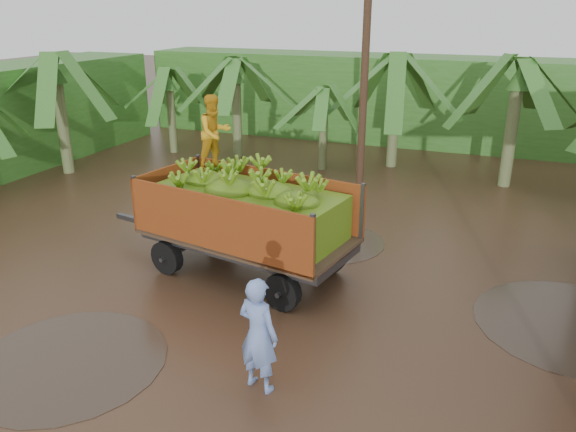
# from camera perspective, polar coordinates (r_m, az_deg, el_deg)

# --- Properties ---
(ground) EXTENTS (100.00, 100.00, 0.00)m
(ground) POSITION_cam_1_polar(r_m,az_deg,el_deg) (10.58, 2.54, -11.34)
(ground) COLOR black
(ground) RESTS_ON ground
(hedge_north) EXTENTS (22.00, 3.00, 3.60)m
(hedge_north) POSITION_cam_1_polar(r_m,az_deg,el_deg) (25.27, 10.46, 11.66)
(hedge_north) COLOR #2D661E
(hedge_north) RESTS_ON ground
(banana_trailer) EXTENTS (6.46, 2.99, 3.79)m
(banana_trailer) POSITION_cam_1_polar(r_m,az_deg,el_deg) (12.10, -4.30, 0.25)
(banana_trailer) COLOR #B84E1A
(banana_trailer) RESTS_ON ground
(man_blue) EXTENTS (0.77, 0.59, 1.89)m
(man_blue) POSITION_cam_1_polar(r_m,az_deg,el_deg) (8.65, -3.04, -11.95)
(man_blue) COLOR #7391D3
(man_blue) RESTS_ON ground
(utility_pole) EXTENTS (1.20, 0.24, 7.32)m
(utility_pole) POSITION_cam_1_polar(r_m,az_deg,el_deg) (17.60, 7.79, 14.31)
(utility_pole) COLOR #47301E
(utility_pole) RESTS_ON ground
(banana_plants) EXTENTS (24.79, 20.65, 4.26)m
(banana_plants) POSITION_cam_1_polar(r_m,az_deg,el_deg) (17.23, -5.08, 8.24)
(banana_plants) COLOR #2D661E
(banana_plants) RESTS_ON ground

